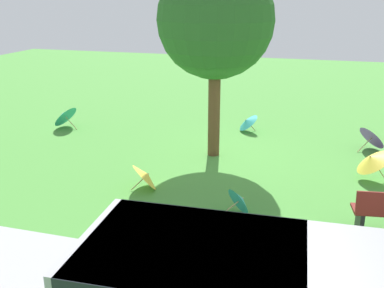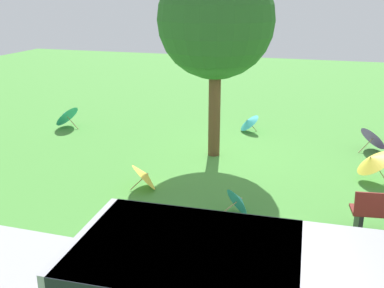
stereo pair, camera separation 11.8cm
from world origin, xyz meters
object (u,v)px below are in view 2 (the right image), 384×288
object	(u,v)px
shade_tree	(216,21)
parasol_teal_2	(239,200)
parasol_teal_0	(66,115)
parasol_teal_1	(248,122)
parasol_yellow_1	(146,176)
parasol_purple_1	(374,137)
parasol_yellow_0	(373,160)

from	to	relation	value
shade_tree	parasol_teal_2	size ratio (longest dim) A/B	7.23
parasol_teal_0	parasol_teal_1	bearing A→B (deg)	-167.67
shade_tree	parasol_yellow_1	world-z (taller)	shade_tree
parasol_purple_1	parasol_teal_2	size ratio (longest dim) A/B	1.47
parasol_teal_1	parasol_yellow_1	xyz separation A→B (m)	(1.47, 5.15, -0.01)
shade_tree	parasol_teal_0	xyz separation A→B (m)	(5.41, -1.15, -3.20)
parasol_yellow_0	parasol_teal_1	distance (m)	4.77
parasol_yellow_1	parasol_teal_2	world-z (taller)	parasol_yellow_1
parasol_teal_2	parasol_purple_1	bearing A→B (deg)	-120.88
parasol_yellow_0	parasol_yellow_1	size ratio (longest dim) A/B	1.08
parasol_yellow_1	parasol_teal_2	size ratio (longest dim) A/B	1.36
shade_tree	parasol_teal_2	distance (m)	4.88
parasol_yellow_0	parasol_teal_1	size ratio (longest dim) A/B	1.15
shade_tree	parasol_purple_1	size ratio (longest dim) A/B	4.92
parasol_teal_0	parasol_teal_1	size ratio (longest dim) A/B	1.09
parasol_teal_0	parasol_teal_1	xyz separation A→B (m)	(-5.95, -1.30, -0.10)
parasol_teal_0	parasol_purple_1	xyz separation A→B (m)	(-9.71, -0.47, -0.02)
parasol_yellow_0	parasol_teal_2	bearing A→B (deg)	43.16
parasol_purple_1	parasol_teal_2	world-z (taller)	parasol_purple_1
parasol_teal_0	shade_tree	bearing A→B (deg)	168.00
parasol_yellow_0	parasol_teal_0	world-z (taller)	parasol_yellow_0
shade_tree	parasol_teal_0	world-z (taller)	shade_tree
parasol_yellow_0	parasol_yellow_1	distance (m)	5.37
parasol_yellow_0	parasol_teal_2	size ratio (longest dim) A/B	1.46
parasol_purple_1	parasol_yellow_1	bearing A→B (deg)	39.53
shade_tree	parasol_yellow_0	bearing A→B (deg)	169.50
parasol_teal_0	parasol_teal_2	distance (m)	8.10
parasol_teal_0	parasol_teal_2	bearing A→B (deg)	146.74
parasol_teal_0	parasol_yellow_1	world-z (taller)	parasol_teal_0
parasol_teal_2	parasol_teal_0	bearing A→B (deg)	-33.26
parasol_teal_0	parasol_purple_1	size ratio (longest dim) A/B	0.94
parasol_teal_1	parasol_teal_2	size ratio (longest dim) A/B	1.27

